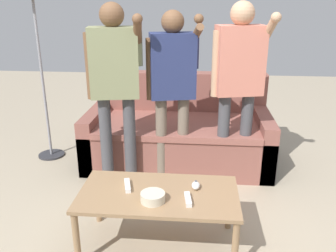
{
  "coord_description": "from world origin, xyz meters",
  "views": [
    {
      "loc": [
        0.12,
        -2.13,
        1.66
      ],
      "look_at": [
        -0.11,
        0.42,
        0.73
      ],
      "focal_mm": 38.05,
      "sensor_mm": 36.0,
      "label": 1
    }
  ],
  "objects_px": {
    "player_left": "(115,77)",
    "player_center": "(173,79)",
    "player_right": "(239,74)",
    "couch": "(178,134)",
    "game_remote_wand_near": "(188,199)",
    "game_remote_nunchuk": "(196,185)",
    "game_remote_wand_far": "(128,185)",
    "snack_bowl": "(153,197)",
    "coffee_table": "(158,199)"
  },
  "relations": [
    {
      "from": "player_left",
      "to": "player_center",
      "type": "bearing_deg",
      "value": 16.67
    },
    {
      "from": "player_right",
      "to": "couch",
      "type": "bearing_deg",
      "value": 141.27
    },
    {
      "from": "couch",
      "to": "player_center",
      "type": "bearing_deg",
      "value": -93.52
    },
    {
      "from": "player_right",
      "to": "game_remote_wand_near",
      "type": "height_order",
      "value": "player_right"
    },
    {
      "from": "couch",
      "to": "player_right",
      "type": "xyz_separation_m",
      "value": [
        0.54,
        -0.44,
        0.74
      ]
    },
    {
      "from": "player_center",
      "to": "player_right",
      "type": "distance_m",
      "value": 0.58
    },
    {
      "from": "game_remote_nunchuk",
      "to": "game_remote_wand_far",
      "type": "height_order",
      "value": "game_remote_nunchuk"
    },
    {
      "from": "player_right",
      "to": "game_remote_wand_near",
      "type": "relative_size",
      "value": 10.71
    },
    {
      "from": "player_left",
      "to": "game_remote_wand_far",
      "type": "height_order",
      "value": "player_left"
    },
    {
      "from": "player_right",
      "to": "game_remote_nunchuk",
      "type": "bearing_deg",
      "value": -110.08
    },
    {
      "from": "snack_bowl",
      "to": "player_left",
      "type": "relative_size",
      "value": 0.1
    },
    {
      "from": "player_left",
      "to": "couch",
      "type": "bearing_deg",
      "value": 50.12
    },
    {
      "from": "player_left",
      "to": "game_remote_wand_near",
      "type": "height_order",
      "value": "player_left"
    },
    {
      "from": "coffee_table",
      "to": "player_left",
      "type": "xyz_separation_m",
      "value": [
        -0.46,
        0.84,
        0.65
      ]
    },
    {
      "from": "player_left",
      "to": "game_remote_wand_far",
      "type": "distance_m",
      "value": 1.01
    },
    {
      "from": "couch",
      "to": "snack_bowl",
      "type": "xyz_separation_m",
      "value": [
        -0.07,
        -1.56,
        0.16
      ]
    },
    {
      "from": "player_left",
      "to": "game_remote_wand_near",
      "type": "relative_size",
      "value": 10.66
    },
    {
      "from": "player_center",
      "to": "game_remote_wand_near",
      "type": "bearing_deg",
      "value": -80.25
    },
    {
      "from": "game_remote_wand_far",
      "to": "game_remote_wand_near",
      "type": "bearing_deg",
      "value": -18.91
    },
    {
      "from": "couch",
      "to": "game_remote_wand_near",
      "type": "xyz_separation_m",
      "value": [
        0.16,
        -1.54,
        0.14
      ]
    },
    {
      "from": "player_left",
      "to": "player_right",
      "type": "xyz_separation_m",
      "value": [
        1.05,
        0.17,
        0.01
      ]
    },
    {
      "from": "coffee_table",
      "to": "player_right",
      "type": "height_order",
      "value": "player_right"
    },
    {
      "from": "couch",
      "to": "player_left",
      "type": "relative_size",
      "value": 1.15
    },
    {
      "from": "player_right",
      "to": "game_remote_wand_far",
      "type": "height_order",
      "value": "player_right"
    },
    {
      "from": "couch",
      "to": "snack_bowl",
      "type": "bearing_deg",
      "value": -92.54
    },
    {
      "from": "couch",
      "to": "coffee_table",
      "type": "distance_m",
      "value": 1.45
    },
    {
      "from": "coffee_table",
      "to": "game_remote_nunchuk",
      "type": "relative_size",
      "value": 12.19
    },
    {
      "from": "snack_bowl",
      "to": "game_remote_wand_near",
      "type": "height_order",
      "value": "snack_bowl"
    },
    {
      "from": "game_remote_nunchuk",
      "to": "game_remote_wand_near",
      "type": "bearing_deg",
      "value": -105.55
    },
    {
      "from": "snack_bowl",
      "to": "couch",
      "type": "bearing_deg",
      "value": 87.46
    },
    {
      "from": "player_left",
      "to": "game_remote_wand_near",
      "type": "bearing_deg",
      "value": -54.51
    },
    {
      "from": "couch",
      "to": "game_remote_nunchuk",
      "type": "xyz_separation_m",
      "value": [
        0.2,
        -1.37,
        0.15
      ]
    },
    {
      "from": "player_center",
      "to": "game_remote_wand_near",
      "type": "distance_m",
      "value": 1.22
    },
    {
      "from": "couch",
      "to": "player_left",
      "type": "bearing_deg",
      "value": -129.88
    },
    {
      "from": "couch",
      "to": "player_left",
      "type": "xyz_separation_m",
      "value": [
        -0.51,
        -0.61,
        0.73
      ]
    },
    {
      "from": "snack_bowl",
      "to": "player_center",
      "type": "relative_size",
      "value": 0.1
    },
    {
      "from": "coffee_table",
      "to": "game_remote_wand_far",
      "type": "height_order",
      "value": "game_remote_wand_far"
    },
    {
      "from": "game_remote_nunchuk",
      "to": "player_right",
      "type": "relative_size",
      "value": 0.05
    },
    {
      "from": "player_left",
      "to": "player_center",
      "type": "height_order",
      "value": "player_left"
    },
    {
      "from": "game_remote_wand_far",
      "to": "player_left",
      "type": "bearing_deg",
      "value": 107.07
    },
    {
      "from": "coffee_table",
      "to": "game_remote_wand_far",
      "type": "relative_size",
      "value": 6.45
    },
    {
      "from": "player_center",
      "to": "game_remote_wand_far",
      "type": "bearing_deg",
      "value": -104.34
    },
    {
      "from": "coffee_table",
      "to": "snack_bowl",
      "type": "xyz_separation_m",
      "value": [
        -0.02,
        -0.11,
        0.08
      ]
    },
    {
      "from": "game_remote_nunchuk",
      "to": "player_center",
      "type": "bearing_deg",
      "value": 104.37
    },
    {
      "from": "game_remote_wand_far",
      "to": "couch",
      "type": "bearing_deg",
      "value": 79.19
    },
    {
      "from": "snack_bowl",
      "to": "player_center",
      "type": "height_order",
      "value": "player_center"
    },
    {
      "from": "game_remote_wand_near",
      "to": "game_remote_wand_far",
      "type": "xyz_separation_m",
      "value": [
        -0.42,
        0.14,
        -0.0
      ]
    },
    {
      "from": "player_right",
      "to": "snack_bowl",
      "type": "bearing_deg",
      "value": -118.68
    },
    {
      "from": "couch",
      "to": "game_remote_wand_far",
      "type": "height_order",
      "value": "couch"
    },
    {
      "from": "couch",
      "to": "game_remote_nunchuk",
      "type": "bearing_deg",
      "value": -81.55
    }
  ]
}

